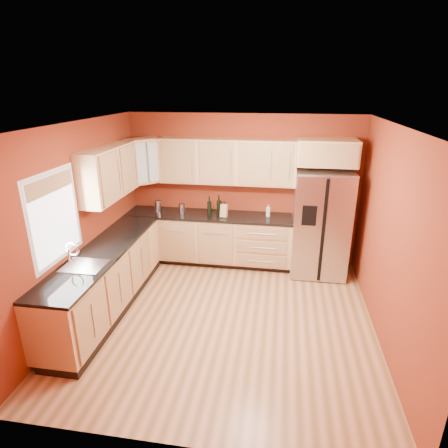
{
  "coord_description": "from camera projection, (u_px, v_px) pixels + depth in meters",
  "views": [
    {
      "loc": [
        0.68,
        -4.35,
        3.03
      ],
      "look_at": [
        -0.15,
        0.9,
        1.05
      ],
      "focal_mm": 30.0,
      "sensor_mm": 36.0,
      "label": 1
    }
  ],
  "objects": [
    {
      "name": "upper_cabinets_left",
      "position": [
        109.0,
        173.0,
        5.49
      ],
      "size": [
        0.33,
        1.35,
        0.75
      ],
      "primitive_type": "cube",
      "color": "tan",
      "rests_on": "wall_left"
    },
    {
      "name": "upper_cabinets_back",
      "position": [
        227.0,
        162.0,
        6.28
      ],
      "size": [
        2.3,
        0.33,
        0.75
      ],
      "primitive_type": "cube",
      "color": "tan",
      "rests_on": "wall_back"
    },
    {
      "name": "canister_right",
      "position": [
        182.0,
        208.0,
        6.55
      ],
      "size": [
        0.13,
        0.13,
        0.17
      ],
      "primitive_type": "cylinder",
      "rotation": [
        0.0,
        0.0,
        -0.24
      ],
      "color": "#B0B0B5",
      "rests_on": "countertop_back"
    },
    {
      "name": "base_cabinets_left",
      "position": [
        106.0,
        281.0,
        5.28
      ],
      "size": [
        0.6,
        2.8,
        0.88
      ],
      "primitive_type": "cube",
      "color": "tan",
      "rests_on": "floor"
    },
    {
      "name": "window",
      "position": [
        55.0,
        217.0,
        4.47
      ],
      "size": [
        0.03,
        0.9,
        1.0
      ],
      "primitive_type": "cube",
      "color": "white",
      "rests_on": "wall_left"
    },
    {
      "name": "soap_dispenser",
      "position": [
        268.0,
        211.0,
        6.37
      ],
      "size": [
        0.08,
        0.08,
        0.2
      ],
      "primitive_type": "cylinder",
      "rotation": [
        0.0,
        0.0,
        0.15
      ],
      "color": "silver",
      "rests_on": "countertop_back"
    },
    {
      "name": "wine_bottle_b",
      "position": [
        209.0,
        206.0,
        6.42
      ],
      "size": [
        0.08,
        0.08,
        0.33
      ],
      "primitive_type": null,
      "rotation": [
        0.0,
        0.0,
        -0.07
      ],
      "color": "black",
      "rests_on": "countertop_back"
    },
    {
      "name": "base_cabinets_back",
      "position": [
        209.0,
        239.0,
        6.69
      ],
      "size": [
        2.9,
        0.6,
        0.88
      ],
      "primitive_type": "cube",
      "color": "tan",
      "rests_on": "floor"
    },
    {
      "name": "wall_back",
      "position": [
        242.0,
        190.0,
        6.58
      ],
      "size": [
        4.0,
        0.04,
        2.6
      ],
      "primitive_type": "cube",
      "color": "maroon",
      "rests_on": "floor"
    },
    {
      "name": "ceiling",
      "position": [
        225.0,
        125.0,
        4.28
      ],
      "size": [
        4.0,
        4.0,
        0.0
      ],
      "primitive_type": "plane",
      "color": "silver",
      "rests_on": "wall_back"
    },
    {
      "name": "countertop_back",
      "position": [
        209.0,
        215.0,
        6.52
      ],
      "size": [
        2.9,
        0.62,
        0.04
      ],
      "primitive_type": "cube",
      "color": "black",
      "rests_on": "base_cabinets_back"
    },
    {
      "name": "canister_left",
      "position": [
        158.0,
        206.0,
        6.64
      ],
      "size": [
        0.14,
        0.14,
        0.2
      ],
      "primitive_type": "cylinder",
      "rotation": [
        0.0,
        0.0,
        -0.15
      ],
      "color": "#B0B0B5",
      "rests_on": "countertop_back"
    },
    {
      "name": "wine_bottle_a",
      "position": [
        219.0,
        205.0,
        6.42
      ],
      "size": [
        0.08,
        0.08,
        0.35
      ],
      "primitive_type": null,
      "rotation": [
        0.0,
        0.0,
        -0.06
      ],
      "color": "black",
      "rests_on": "countertop_back"
    },
    {
      "name": "over_fridge_cabinet",
      "position": [
        327.0,
        152.0,
        5.84
      ],
      "size": [
        0.92,
        0.6,
        0.4
      ],
      "primitive_type": "cube",
      "color": "tan",
      "rests_on": "wall_back"
    },
    {
      "name": "wall_right",
      "position": [
        391.0,
        241.0,
        4.44
      ],
      "size": [
        0.04,
        4.0,
        2.6
      ],
      "primitive_type": "cube",
      "color": "maroon",
      "rests_on": "floor"
    },
    {
      "name": "refrigerator",
      "position": [
        321.0,
        223.0,
        6.18
      ],
      "size": [
        0.9,
        0.75,
        1.78
      ],
      "primitive_type": "cube",
      "color": "#B0B0B5",
      "rests_on": "floor"
    },
    {
      "name": "floor",
      "position": [
        225.0,
        318.0,
        5.18
      ],
      "size": [
        4.0,
        4.0,
        0.0
      ],
      "primitive_type": "plane",
      "color": "olive",
      "rests_on": "ground"
    },
    {
      "name": "countertop_left",
      "position": [
        103.0,
        251.0,
        5.12
      ],
      "size": [
        0.62,
        2.8,
        0.04
      ],
      "primitive_type": "cube",
      "color": "black",
      "rests_on": "base_cabinets_left"
    },
    {
      "name": "wall_front",
      "position": [
        184.0,
        325.0,
        2.88
      ],
      "size": [
        4.0,
        0.04,
        2.6
      ],
      "primitive_type": "cube",
      "color": "maroon",
      "rests_on": "floor"
    },
    {
      "name": "wall_left",
      "position": [
        78.0,
        222.0,
        5.03
      ],
      "size": [
        0.04,
        4.0,
        2.6
      ],
      "primitive_type": "cube",
      "color": "maroon",
      "rests_on": "floor"
    },
    {
      "name": "sink_faucet",
      "position": [
        83.0,
        255.0,
        4.6
      ],
      "size": [
        0.5,
        0.42,
        0.3
      ],
      "primitive_type": null,
      "color": "white",
      "rests_on": "countertop_left"
    },
    {
      "name": "corner_upper_cabinet",
      "position": [
        143.0,
        161.0,
        6.34
      ],
      "size": [
        0.67,
        0.67,
        0.75
      ],
      "primitive_type": "cube",
      "rotation": [
        0.0,
        0.0,
        0.79
      ],
      "color": "tan",
      "rests_on": "wall_back"
    },
    {
      "name": "knife_block",
      "position": [
        224.0,
        210.0,
        6.36
      ],
      "size": [
        0.12,
        0.12,
        0.22
      ],
      "primitive_type": "cube",
      "rotation": [
        0.0,
        0.0,
        -0.15
      ],
      "color": "tan",
      "rests_on": "countertop_back"
    }
  ]
}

